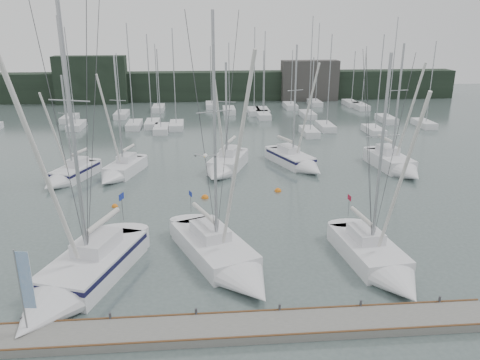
% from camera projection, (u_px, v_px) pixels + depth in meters
% --- Properties ---
extents(ground, '(160.00, 160.00, 0.00)m').
position_uv_depth(ground, '(232.00, 276.00, 26.27)').
color(ground, '#4B5C5A').
rests_on(ground, ground).
extents(dock, '(24.00, 2.00, 0.40)m').
position_uv_depth(dock, '(240.00, 328.00, 21.49)').
color(dock, '#60615C').
rests_on(dock, ground).
extents(far_treeline, '(90.00, 4.00, 5.00)m').
position_uv_depth(far_treeline, '(208.00, 86.00, 83.93)').
color(far_treeline, black).
rests_on(far_treeline, ground).
extents(far_building_left, '(12.00, 3.00, 8.00)m').
position_uv_depth(far_building_left, '(91.00, 80.00, 79.94)').
color(far_building_left, black).
rests_on(far_building_left, ground).
extents(far_building_right, '(10.00, 3.00, 7.00)m').
position_uv_depth(far_building_right, '(309.00, 81.00, 83.18)').
color(far_building_right, '#3C3A37').
rests_on(far_building_right, ground).
extents(mast_forest, '(59.23, 25.79, 14.75)m').
position_uv_depth(mast_forest, '(240.00, 116.00, 67.97)').
color(mast_forest, silver).
rests_on(mast_forest, ground).
extents(sailboat_near_left, '(6.32, 10.47, 16.73)m').
position_uv_depth(sailboat_near_left, '(74.00, 282.00, 24.41)').
color(sailboat_near_left, silver).
rests_on(sailboat_near_left, ground).
extents(sailboat_near_center, '(6.47, 10.14, 15.21)m').
position_uv_depth(sailboat_near_center, '(229.00, 263.00, 26.58)').
color(sailboat_near_center, silver).
rests_on(sailboat_near_center, ground).
extents(sailboat_near_right, '(3.71, 8.74, 13.01)m').
position_uv_depth(sailboat_near_right, '(382.00, 265.00, 26.38)').
color(sailboat_near_right, silver).
rests_on(sailboat_near_right, ground).
extents(sailboat_mid_a, '(4.51, 6.98, 9.98)m').
position_uv_depth(sailboat_mid_a, '(68.00, 176.00, 41.40)').
color(sailboat_mid_a, silver).
rests_on(sailboat_mid_a, ground).
extents(sailboat_mid_b, '(4.23, 7.12, 11.51)m').
position_uv_depth(sailboat_mid_b, '(119.00, 172.00, 42.57)').
color(sailboat_mid_b, silver).
rests_on(sailboat_mid_b, ground).
extents(sailboat_mid_c, '(5.04, 8.00, 10.87)m').
position_uv_depth(sailboat_mid_c, '(224.00, 167.00, 43.83)').
color(sailboat_mid_c, silver).
rests_on(sailboat_mid_c, ground).
extents(sailboat_mid_d, '(5.15, 8.24, 12.32)m').
position_uv_depth(sailboat_mid_d, '(298.00, 162.00, 45.47)').
color(sailboat_mid_d, silver).
rests_on(sailboat_mid_d, ground).
extents(sailboat_mid_e, '(3.60, 8.20, 12.54)m').
position_uv_depth(sailboat_mid_e, '(397.00, 166.00, 44.16)').
color(sailboat_mid_e, silver).
rests_on(sailboat_mid_e, ground).
extents(buoy_a, '(0.59, 0.59, 0.59)m').
position_uv_depth(buoy_a, '(205.00, 198.00, 37.80)').
color(buoy_a, orange).
rests_on(buoy_a, ground).
extents(buoy_b, '(0.59, 0.59, 0.59)m').
position_uv_depth(buoy_b, '(278.00, 191.00, 39.28)').
color(buoy_b, orange).
rests_on(buoy_b, ground).
extents(buoy_c, '(0.48, 0.48, 0.48)m').
position_uv_depth(buoy_c, '(115.00, 207.00, 36.01)').
color(buoy_c, orange).
rests_on(buoy_c, ground).
extents(dock_banner, '(0.62, 0.13, 4.12)m').
position_uv_depth(dock_banner, '(24.00, 285.00, 20.07)').
color(dock_banner, '#9B9EA3').
rests_on(dock_banner, dock).
extents(seagull, '(1.13, 0.54, 0.22)m').
position_uv_depth(seagull, '(205.00, 156.00, 25.64)').
color(seagull, white).
rests_on(seagull, ground).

